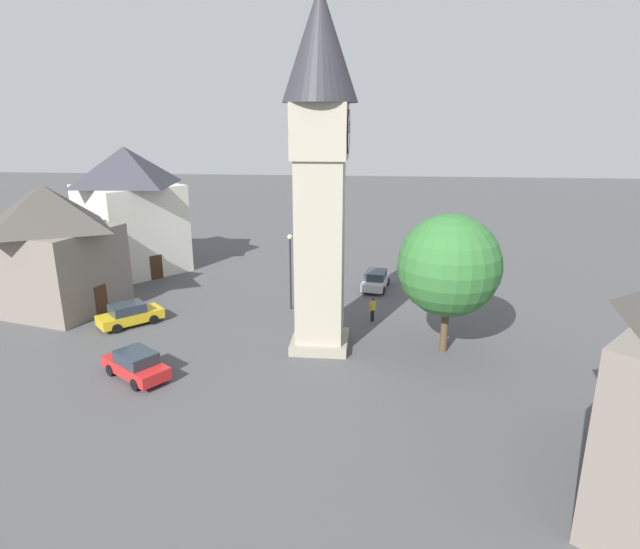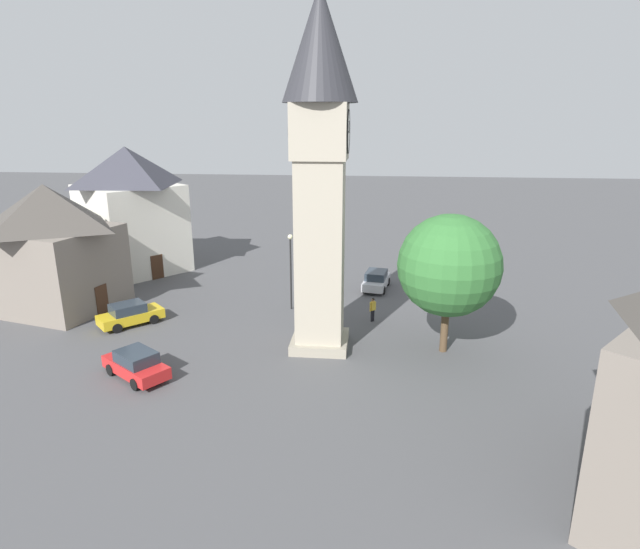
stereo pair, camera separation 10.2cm
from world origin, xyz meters
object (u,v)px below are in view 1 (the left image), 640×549
(clock_tower, at_px, (320,148))
(car_silver_kerb, at_px, (130,314))
(car_red_corner, at_px, (136,364))
(building_corner_back, at_px, (51,247))
(tree, at_px, (449,266))
(car_blue_kerb, at_px, (376,280))
(pedestrian, at_px, (373,307))
(lamp_post, at_px, (290,260))
(building_terrace_right, at_px, (130,209))

(clock_tower, relative_size, car_silver_kerb, 4.88)
(car_red_corner, height_order, building_corner_back, building_corner_back)
(car_silver_kerb, distance_m, tree, 20.96)
(car_red_corner, distance_m, tree, 18.04)
(clock_tower, bearing_deg, car_silver_kerb, -99.12)
(car_blue_kerb, height_order, pedestrian, pedestrian)
(tree, distance_m, lamp_post, 11.96)
(car_blue_kerb, distance_m, car_red_corner, 20.87)
(car_red_corner, xyz_separation_m, tree, (-5.04, 16.72, 4.52))
(pedestrian, bearing_deg, car_red_corner, -53.16)
(building_corner_back, bearing_deg, car_red_corner, 46.60)
(building_corner_back, bearing_deg, clock_tower, 76.21)
(tree, distance_m, building_corner_back, 27.50)
(clock_tower, distance_m, lamp_post, 10.59)
(lamp_post, bearing_deg, building_corner_back, -85.25)
(clock_tower, distance_m, car_red_corner, 15.26)
(clock_tower, relative_size, pedestrian, 11.91)
(pedestrian, xyz_separation_m, lamp_post, (-1.84, -5.90, 2.65))
(clock_tower, bearing_deg, pedestrian, 144.44)
(car_silver_kerb, bearing_deg, lamp_post, 112.09)
(car_silver_kerb, bearing_deg, building_corner_back, -112.30)
(building_terrace_right, relative_size, lamp_post, 2.02)
(building_terrace_right, bearing_deg, car_blue_kerb, 81.30)
(car_silver_kerb, bearing_deg, car_blue_kerb, 120.04)
(building_corner_back, xyz_separation_m, lamp_post, (-1.41, 16.96, -0.94))
(building_terrace_right, height_order, lamp_post, building_terrace_right)
(building_corner_back, bearing_deg, lamp_post, 94.75)
(building_terrace_right, bearing_deg, lamp_post, 61.12)
(building_corner_back, bearing_deg, tree, 80.04)
(car_blue_kerb, relative_size, car_red_corner, 1.00)
(clock_tower, xyz_separation_m, tree, (-0.08, 7.37, -6.48))
(car_blue_kerb, xyz_separation_m, tree, (11.49, 3.97, 4.52))
(clock_tower, height_order, tree, clock_tower)
(car_silver_kerb, distance_m, pedestrian, 16.32)
(car_red_corner, bearing_deg, pedestrian, 126.84)
(pedestrian, bearing_deg, lamp_post, -107.29)
(car_red_corner, bearing_deg, building_terrace_right, -155.36)
(car_red_corner, xyz_separation_m, building_terrace_right, (-19.87, -9.11, 4.87))
(tree, xyz_separation_m, lamp_post, (-6.17, -10.12, -1.63))
(pedestrian, bearing_deg, clock_tower, -35.56)
(clock_tower, bearing_deg, building_corner_back, -103.79)
(tree, relative_size, lamp_post, 1.49)
(car_silver_kerb, relative_size, building_terrace_right, 0.37)
(car_blue_kerb, bearing_deg, pedestrian, -2.00)
(car_blue_kerb, bearing_deg, tree, 19.06)
(pedestrian, relative_size, tree, 0.21)
(building_corner_back, bearing_deg, pedestrian, 88.93)
(car_silver_kerb, bearing_deg, pedestrian, 98.19)
(tree, bearing_deg, car_red_corner, -73.24)
(pedestrian, relative_size, lamp_post, 0.31)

